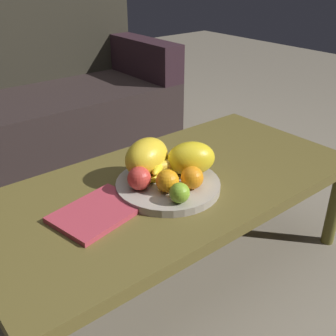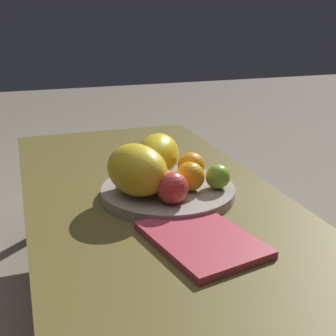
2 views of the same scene
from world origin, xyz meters
TOP-DOWN VIEW (x-y plane):
  - ground_plane at (0.00, 0.00)m, footprint 8.00×8.00m
  - coffee_table at (0.00, 0.00)m, footprint 1.30×0.64m
  - couch at (-0.08, 1.22)m, footprint 1.70×0.70m
  - fruit_bowl at (-0.04, -0.03)m, footprint 0.34×0.34m
  - melon_large_front at (0.05, -0.03)m, footprint 0.19×0.17m
  - melon_smaller_beside at (-0.06, 0.05)m, footprint 0.21×0.18m
  - orange_front at (-0.01, -0.11)m, footprint 0.07×0.07m
  - orange_left at (-0.08, -0.08)m, footprint 0.07×0.07m
  - apple_front at (-0.09, -0.15)m, footprint 0.06×0.06m
  - apple_left at (-0.14, -0.01)m, footprint 0.07×0.07m
  - banana_bunch at (-0.04, 0.01)m, footprint 0.16×0.12m
  - magazine at (-0.29, -0.02)m, footprint 0.28×0.23m

SIDE VIEW (x-z plane):
  - ground_plane at x=0.00m, z-range 0.00..0.00m
  - couch at x=-0.08m, z-range -0.15..0.75m
  - coffee_table at x=0.00m, z-range 0.15..0.54m
  - magazine at x=-0.29m, z-range 0.39..0.40m
  - fruit_bowl at x=-0.04m, z-range 0.39..0.41m
  - banana_bunch at x=-0.04m, z-range 0.41..0.47m
  - apple_front at x=-0.09m, z-range 0.41..0.47m
  - orange_front at x=-0.01m, z-range 0.41..0.48m
  - orange_left at x=-0.08m, z-range 0.41..0.48m
  - apple_left at x=-0.14m, z-range 0.41..0.48m
  - melon_large_front at x=0.05m, z-range 0.41..0.52m
  - melon_smaller_beside at x=-0.06m, z-range 0.41..0.53m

